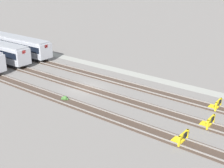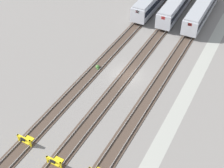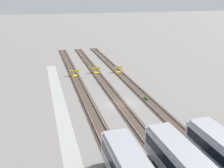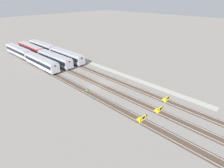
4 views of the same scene
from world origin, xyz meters
name	(u,v)px [view 4 (image 4 of 4)]	position (x,y,z in m)	size (l,w,h in m)	color
ground_plane	(99,84)	(0.00, 0.00, 0.00)	(400.00, 400.00, 0.00)	gray
service_walkway	(122,74)	(0.00, -9.39, 0.00)	(54.00, 2.00, 0.01)	#9E9E93
rail_track_nearest	(112,79)	(0.00, -4.94, 0.04)	(90.00, 2.24, 0.21)	#47382D
rail_track_near_inner	(99,84)	(0.00, 0.00, 0.04)	(90.00, 2.24, 0.21)	#47382D
rail_track_middle	(85,91)	(0.00, 4.94, 0.04)	(90.00, 2.24, 0.21)	#47382D
subway_car_front_row_leftmost	(41,62)	(22.94, 4.89, 2.04)	(18.03, 3.06, 3.70)	#ADAFB7
subway_car_front_row_left_inner	(19,51)	(41.61, 4.96, 2.04)	(18.06, 3.26, 3.70)	#ADAFB7
subway_car_front_row_centre	(67,56)	(22.94, -4.91, 2.04)	(18.03, 3.05, 3.70)	#ADAFB7
subway_car_front_row_right_inner	(31,49)	(41.80, 0.05, 2.04)	(18.01, 2.90, 3.70)	#B71414
subway_car_front_row_rightmost	(55,59)	(22.94, 0.01, 2.04)	(18.06, 3.24, 3.70)	#ADAFB7
subway_car_back_row_leftmost	(42,46)	(41.86, -4.94, 2.04)	(18.04, 3.10, 3.70)	#ADAFB7
bumper_stop_nearest_track	(166,99)	(-17.23, -4.94, 0.51)	(1.35, 2.00, 1.22)	yellow
bumper_stop_near_inner_track	(159,110)	(-18.20, 0.00, 0.51)	(1.34, 2.00, 1.22)	yellow
bumper_stop_middle_track	(142,119)	(-17.33, 4.94, 0.51)	(1.35, 2.00, 1.22)	yellow
weed_clump	(87,91)	(-0.60, 4.75, 0.24)	(0.92, 0.70, 0.64)	#427033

